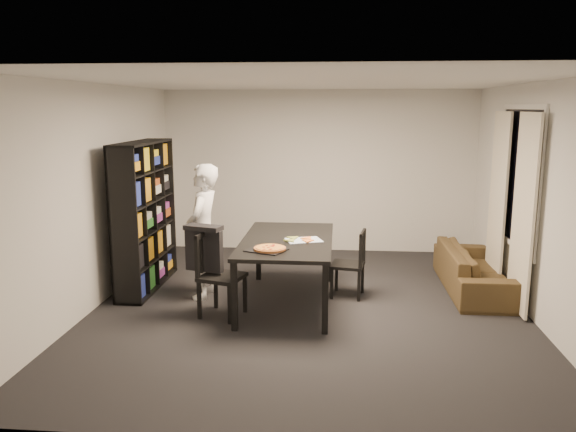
# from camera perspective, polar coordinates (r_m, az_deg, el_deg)

# --- Properties ---
(room) EXTENTS (5.01, 5.51, 2.61)m
(room) POSITION_cam_1_polar(r_m,az_deg,el_deg) (6.39, 2.18, 1.76)
(room) COLOR black
(room) RESTS_ON ground
(window_pane) EXTENTS (0.02, 1.40, 1.60)m
(window_pane) POSITION_cam_1_polar(r_m,az_deg,el_deg) (7.28, 22.44, 3.66)
(window_pane) COLOR black
(window_pane) RESTS_ON room
(window_frame) EXTENTS (0.03, 1.52, 1.72)m
(window_frame) POSITION_cam_1_polar(r_m,az_deg,el_deg) (7.28, 22.40, 3.66)
(window_frame) COLOR white
(window_frame) RESTS_ON room
(curtain_left) EXTENTS (0.03, 0.70, 2.25)m
(curtain_left) POSITION_cam_1_polar(r_m,az_deg,el_deg) (6.81, 22.81, 0.19)
(curtain_left) COLOR beige
(curtain_left) RESTS_ON room
(curtain_right) EXTENTS (0.03, 0.70, 2.25)m
(curtain_right) POSITION_cam_1_polar(r_m,az_deg,el_deg) (7.79, 20.54, 1.63)
(curtain_right) COLOR beige
(curtain_right) RESTS_ON room
(bookshelf) EXTENTS (0.35, 1.50, 1.90)m
(bookshelf) POSITION_cam_1_polar(r_m,az_deg,el_deg) (7.46, -14.35, 0.03)
(bookshelf) COLOR black
(bookshelf) RESTS_ON room
(dining_table) EXTENTS (1.06, 1.90, 0.79)m
(dining_table) POSITION_cam_1_polar(r_m,az_deg,el_deg) (6.66, -0.08, -2.93)
(dining_table) COLOR black
(dining_table) RESTS_ON room
(chair_left) EXTENTS (0.55, 0.55, 0.96)m
(chair_left) POSITION_cam_1_polar(r_m,az_deg,el_deg) (6.39, -7.46, -5.29)
(chair_left) COLOR black
(chair_left) RESTS_ON room
(chair_right) EXTENTS (0.45, 0.45, 0.84)m
(chair_right) POSITION_cam_1_polar(r_m,az_deg,el_deg) (7.00, 6.75, -4.38)
(chair_right) COLOR black
(chair_right) RESTS_ON room
(draped_jacket) EXTENTS (0.46, 0.30, 0.53)m
(draped_jacket) POSITION_cam_1_polar(r_m,az_deg,el_deg) (6.38, -8.54, -3.06)
(draped_jacket) COLOR black
(draped_jacket) RESTS_ON chair_left
(person) EXTENTS (0.45, 0.64, 1.66)m
(person) POSITION_cam_1_polar(r_m,az_deg,el_deg) (6.95, -8.59, -1.56)
(person) COLOR silver
(person) RESTS_ON room
(baking_tray) EXTENTS (0.49, 0.45, 0.01)m
(baking_tray) POSITION_cam_1_polar(r_m,az_deg,el_deg) (6.11, -2.22, -3.47)
(baking_tray) COLOR black
(baking_tray) RESTS_ON dining_table
(pepperoni_pizza) EXTENTS (0.35, 0.35, 0.03)m
(pepperoni_pizza) POSITION_cam_1_polar(r_m,az_deg,el_deg) (6.10, -1.86, -3.30)
(pepperoni_pizza) COLOR brown
(pepperoni_pizza) RESTS_ON dining_table
(kitchen_towel) EXTENTS (0.48, 0.42, 0.01)m
(kitchen_towel) POSITION_cam_1_polar(r_m,az_deg,el_deg) (6.56, 1.62, -2.47)
(kitchen_towel) COLOR silver
(kitchen_towel) RESTS_ON dining_table
(pizza_slices) EXTENTS (0.46, 0.42, 0.01)m
(pizza_slices) POSITION_cam_1_polar(r_m,az_deg,el_deg) (6.56, 1.17, -2.38)
(pizza_slices) COLOR #BC803B
(pizza_slices) RESTS_ON dining_table
(sofa) EXTENTS (0.73, 1.88, 0.55)m
(sofa) POSITION_cam_1_polar(r_m,az_deg,el_deg) (7.64, 18.43, -5.16)
(sofa) COLOR #3D3018
(sofa) RESTS_ON room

